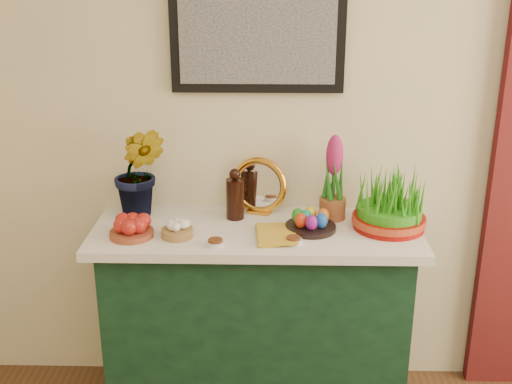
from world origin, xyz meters
TOP-DOWN VIEW (x-y plane):
  - room at (0.06, 0.11)m, footprint 4.50×4.54m
  - sideboard at (-0.24, 2.00)m, footprint 1.30×0.45m
  - tablecloth at (-0.24, 2.00)m, footprint 1.40×0.55m
  - hyacinth_green at (-0.75, 2.13)m, footprint 0.28×0.25m
  - apple_bowl at (-0.75, 1.90)m, footprint 0.24×0.24m
  - garlic_basket at (-0.56, 1.90)m, footprint 0.17×0.17m
  - vinegar_cruet at (-0.33, 2.11)m, footprint 0.08×0.08m
  - mirror at (-0.23, 2.18)m, footprint 0.26×0.13m
  - book at (-0.23, 1.90)m, footprint 0.16×0.22m
  - spice_dish_left at (-0.40, 1.81)m, footprint 0.07×0.07m
  - spice_dish_right at (-0.08, 1.85)m, footprint 0.07×0.07m
  - egg_plate at (-0.01, 1.98)m, footprint 0.27×0.27m
  - hyacinth_pink at (0.10, 2.12)m, footprint 0.12×0.12m
  - wheatgrass_sabzeh at (0.33, 2.02)m, footprint 0.31×0.31m

SIDE VIEW (x-z plane):
  - sideboard at x=-0.24m, z-range 0.00..0.85m
  - tablecloth at x=-0.24m, z-range 0.85..0.89m
  - spice_dish_right at x=-0.08m, z-range 0.89..0.92m
  - spice_dish_left at x=-0.40m, z-range 0.89..0.92m
  - book at x=-0.23m, z-range 0.89..0.92m
  - garlic_basket at x=-0.56m, z-range 0.88..0.96m
  - egg_plate at x=-0.01m, z-range 0.88..0.97m
  - apple_bowl at x=-0.75m, z-range 0.88..0.97m
  - vinegar_cruet at x=-0.33m, z-range 0.88..1.11m
  - wheatgrass_sabzeh at x=0.33m, z-range 0.87..1.13m
  - mirror at x=-0.23m, z-range 0.88..1.15m
  - hyacinth_pink at x=0.10m, z-range 0.87..1.25m
  - hyacinth_green at x=-0.75m, z-range 0.89..1.44m
  - room at x=0.06m, z-range 0.34..3.06m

